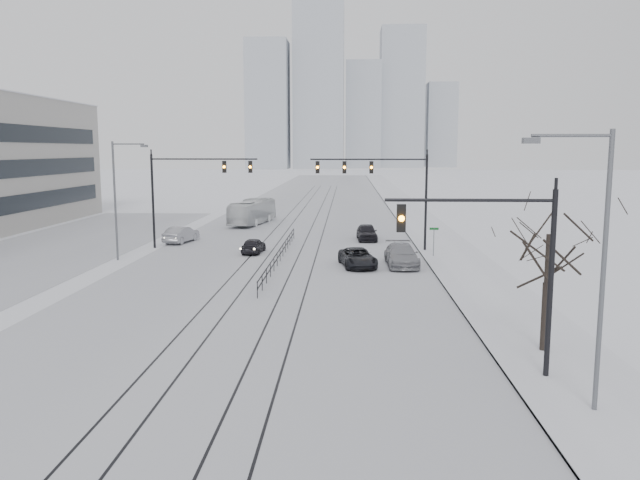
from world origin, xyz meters
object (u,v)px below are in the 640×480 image
at_px(sedan_sb_inner, 254,246).
at_px(sedan_nb_far, 367,232).
at_px(traffic_mast_near, 507,257).
at_px(bare_tree, 548,247).
at_px(sedan_nb_right, 402,255).
at_px(sedan_sb_outer, 181,235).
at_px(sedan_nb_front, 358,258).
at_px(box_truck, 252,212).

relative_size(sedan_sb_inner, sedan_nb_far, 0.83).
distance_m(sedan_sb_inner, sedan_nb_far, 12.23).
xyz_separation_m(traffic_mast_near, sedan_sb_inner, (-13.35, 27.58, -3.94)).
bearing_deg(sedan_nb_far, sedan_sb_inner, -143.31).
relative_size(bare_tree, sedan_nb_right, 1.12).
xyz_separation_m(bare_tree, sedan_nb_right, (-4.19, 19.43, -3.70)).
relative_size(sedan_sb_outer, sedan_nb_right, 0.82).
height_order(sedan_nb_front, box_truck, box_truck).
distance_m(traffic_mast_near, box_truck, 50.28).
bearing_deg(sedan_sb_outer, bare_tree, 139.53).
xyz_separation_m(traffic_mast_near, box_truck, (-16.45, 47.40, -3.17)).
distance_m(bare_tree, sedan_nb_front, 20.66).
bearing_deg(sedan_nb_right, sedan_sb_inner, 154.28).
bearing_deg(bare_tree, sedan_nb_front, 111.29).
bearing_deg(sedan_sb_outer, box_truck, -94.97).
bearing_deg(sedan_nb_front, sedan_sb_outer, 134.53).
bearing_deg(sedan_nb_front, sedan_nb_right, -1.11).
height_order(bare_tree, sedan_sb_outer, bare_tree).
relative_size(traffic_mast_near, sedan_nb_far, 1.58).
bearing_deg(sedan_sb_inner, box_truck, -76.49).
bearing_deg(sedan_sb_outer, sedan_nb_front, 156.67).
bearing_deg(sedan_sb_inner, sedan_nb_front, 150.62).
bearing_deg(bare_tree, box_truck, 113.02).
distance_m(sedan_nb_front, sedan_nb_right, 3.23).
height_order(sedan_sb_inner, box_truck, box_truck).
xyz_separation_m(traffic_mast_near, sedan_sb_outer, (-20.79, 33.10, -3.83)).
bearing_deg(bare_tree, traffic_mast_near, -128.76).
xyz_separation_m(sedan_sb_inner, sedan_nb_right, (11.57, -5.15, 0.16)).
xyz_separation_m(traffic_mast_near, sedan_nb_front, (-4.96, 21.92, -3.89)).
bearing_deg(sedan_sb_outer, sedan_nb_right, 162.61).
bearing_deg(sedan_nb_right, sedan_nb_front, -172.61).
xyz_separation_m(sedan_sb_inner, sedan_nb_front, (8.39, -5.66, 0.04)).
relative_size(bare_tree, sedan_sb_outer, 1.37).
xyz_separation_m(traffic_mast_near, bare_tree, (2.41, 3.00, -0.07)).
bearing_deg(sedan_nb_far, sedan_nb_front, -97.22).
relative_size(bare_tree, box_truck, 0.61).
bearing_deg(sedan_nb_far, bare_tree, -81.68).
relative_size(sedan_sb_inner, sedan_sb_outer, 0.82).
relative_size(traffic_mast_near, bare_tree, 1.15).
distance_m(sedan_sb_outer, box_truck, 14.96).
height_order(bare_tree, sedan_nb_front, bare_tree).
distance_m(sedan_sb_inner, sedan_nb_front, 10.12).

